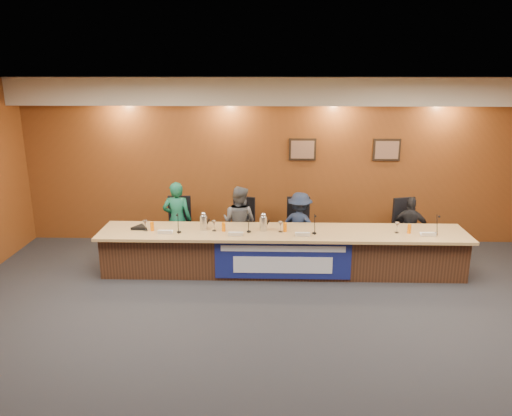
# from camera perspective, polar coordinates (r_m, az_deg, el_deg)

# --- Properties ---
(floor) EXTENTS (10.00, 10.00, 0.00)m
(floor) POSITION_cam_1_polar(r_m,az_deg,el_deg) (6.49, 3.45, -15.72)
(floor) COLOR black
(floor) RESTS_ON ground
(ceiling) EXTENTS (10.00, 8.00, 0.04)m
(ceiling) POSITION_cam_1_polar(r_m,az_deg,el_deg) (5.52, 4.03, 13.77)
(ceiling) COLOR silver
(ceiling) RESTS_ON wall_back
(wall_back) EXTENTS (10.00, 0.04, 3.20)m
(wall_back) POSITION_cam_1_polar(r_m,az_deg,el_deg) (9.69, 2.91, 5.28)
(wall_back) COLOR brown
(wall_back) RESTS_ON floor
(soffit) EXTENTS (10.00, 0.50, 0.50)m
(soffit) POSITION_cam_1_polar(r_m,az_deg,el_deg) (9.28, 3.06, 13.20)
(soffit) COLOR beige
(soffit) RESTS_ON wall_back
(dais_body) EXTENTS (6.00, 0.80, 0.70)m
(dais_body) POSITION_cam_1_polar(r_m,az_deg,el_deg) (8.49, 3.01, -5.10)
(dais_body) COLOR #402515
(dais_body) RESTS_ON floor
(dais_top) EXTENTS (6.10, 0.95, 0.05)m
(dais_top) POSITION_cam_1_polar(r_m,az_deg,el_deg) (8.32, 3.06, -2.82)
(dais_top) COLOR tan
(dais_top) RESTS_ON dais_body
(banner) EXTENTS (2.20, 0.02, 0.65)m
(banner) POSITION_cam_1_polar(r_m,az_deg,el_deg) (8.10, 3.08, -5.97)
(banner) COLOR navy
(banner) RESTS_ON dais_body
(banner_text_upper) EXTENTS (2.00, 0.01, 0.10)m
(banner_text_upper) POSITION_cam_1_polar(r_m,az_deg,el_deg) (8.01, 3.10, -4.68)
(banner_text_upper) COLOR silver
(banner_text_upper) RESTS_ON banner
(banner_text_lower) EXTENTS (1.60, 0.01, 0.28)m
(banner_text_lower) POSITION_cam_1_polar(r_m,az_deg,el_deg) (8.11, 3.07, -6.52)
(banner_text_lower) COLOR silver
(banner_text_lower) RESTS_ON banner
(wall_photo_left) EXTENTS (0.52, 0.04, 0.42)m
(wall_photo_left) POSITION_cam_1_polar(r_m,az_deg,el_deg) (9.63, 5.33, 6.68)
(wall_photo_left) COLOR black
(wall_photo_left) RESTS_ON wall_back
(wall_photo_right) EXTENTS (0.52, 0.04, 0.42)m
(wall_photo_right) POSITION_cam_1_polar(r_m,az_deg,el_deg) (9.86, 14.70, 6.45)
(wall_photo_right) COLOR black
(wall_photo_right) RESTS_ON wall_back
(panelist_a) EXTENTS (0.52, 0.35, 1.42)m
(panelist_a) POSITION_cam_1_polar(r_m,az_deg,el_deg) (9.13, -8.99, -1.36)
(panelist_a) COLOR #105038
(panelist_a) RESTS_ON floor
(panelist_b) EXTENTS (0.80, 0.73, 1.34)m
(panelist_b) POSITION_cam_1_polar(r_m,az_deg,el_deg) (9.00, -1.92, -1.66)
(panelist_b) COLOR #505255
(panelist_b) RESTS_ON floor
(panelist_c) EXTENTS (0.91, 0.73, 1.23)m
(panelist_c) POSITION_cam_1_polar(r_m,az_deg,el_deg) (9.02, 5.01, -2.05)
(panelist_c) COLOR #182238
(panelist_c) RESTS_ON floor
(panelist_d) EXTENTS (0.73, 0.49, 1.16)m
(panelist_d) POSITION_cam_1_polar(r_m,az_deg,el_deg) (9.36, 17.20, -2.30)
(panelist_d) COLOR black
(panelist_d) RESTS_ON floor
(office_chair_a) EXTENTS (0.50, 0.50, 0.08)m
(office_chair_a) POSITION_cam_1_polar(r_m,az_deg,el_deg) (9.29, -8.82, -2.52)
(office_chair_a) COLOR black
(office_chair_a) RESTS_ON floor
(office_chair_b) EXTENTS (0.61, 0.61, 0.08)m
(office_chair_b) POSITION_cam_1_polar(r_m,az_deg,el_deg) (9.16, -1.87, -2.61)
(office_chair_b) COLOR black
(office_chair_b) RESTS_ON floor
(office_chair_c) EXTENTS (0.51, 0.51, 0.08)m
(office_chair_c) POSITION_cam_1_polar(r_m,az_deg,el_deg) (9.16, 4.95, -2.67)
(office_chair_c) COLOR black
(office_chair_c) RESTS_ON floor
(office_chair_d) EXTENTS (0.59, 0.59, 0.08)m
(office_chair_d) POSITION_cam_1_polar(r_m,az_deg,el_deg) (9.48, 16.99, -2.67)
(office_chair_d) COLOR black
(office_chair_d) RESTS_ON floor
(nameplate_a) EXTENTS (0.24, 0.08, 0.10)m
(nameplate_a) POSITION_cam_1_polar(r_m,az_deg,el_deg) (8.26, -10.39, -2.69)
(nameplate_a) COLOR white
(nameplate_a) RESTS_ON dais_top
(microphone_a) EXTENTS (0.07, 0.07, 0.02)m
(microphone_a) POSITION_cam_1_polar(r_m,az_deg,el_deg) (8.32, -8.80, -2.72)
(microphone_a) COLOR black
(microphone_a) RESTS_ON dais_top
(juice_glass_a) EXTENTS (0.06, 0.06, 0.15)m
(juice_glass_a) POSITION_cam_1_polar(r_m,az_deg,el_deg) (8.47, -11.79, -2.07)
(juice_glass_a) COLOR orange
(juice_glass_a) RESTS_ON dais_top
(water_glass_a) EXTENTS (0.08, 0.08, 0.18)m
(water_glass_a) POSITION_cam_1_polar(r_m,az_deg,el_deg) (8.49, -12.54, -1.98)
(water_glass_a) COLOR silver
(water_glass_a) RESTS_ON dais_top
(nameplate_b) EXTENTS (0.24, 0.08, 0.10)m
(nameplate_b) POSITION_cam_1_polar(r_m,az_deg,el_deg) (8.04, -2.36, -2.96)
(nameplate_b) COLOR white
(nameplate_b) RESTS_ON dais_top
(microphone_b) EXTENTS (0.07, 0.07, 0.02)m
(microphone_b) POSITION_cam_1_polar(r_m,az_deg,el_deg) (8.25, -0.82, -2.70)
(microphone_b) COLOR black
(microphone_b) RESTS_ON dais_top
(juice_glass_b) EXTENTS (0.06, 0.06, 0.15)m
(juice_glass_b) POSITION_cam_1_polar(r_m,az_deg,el_deg) (8.28, -3.73, -2.17)
(juice_glass_b) COLOR orange
(juice_glass_b) RESTS_ON dais_top
(water_glass_b) EXTENTS (0.08, 0.08, 0.18)m
(water_glass_b) POSITION_cam_1_polar(r_m,az_deg,el_deg) (8.31, -4.81, -2.04)
(water_glass_b) COLOR silver
(water_glass_b) RESTS_ON dais_top
(nameplate_c) EXTENTS (0.24, 0.08, 0.10)m
(nameplate_c) POSITION_cam_1_polar(r_m,az_deg,el_deg) (8.05, 5.37, -2.99)
(nameplate_c) COLOR white
(nameplate_c) RESTS_ON dais_top
(microphone_c) EXTENTS (0.07, 0.07, 0.02)m
(microphone_c) POSITION_cam_1_polar(r_m,az_deg,el_deg) (8.22, 6.66, -2.87)
(microphone_c) COLOR black
(microphone_c) RESTS_ON dais_top
(juice_glass_c) EXTENTS (0.06, 0.06, 0.15)m
(juice_glass_c) POSITION_cam_1_polar(r_m,az_deg,el_deg) (8.27, 3.34, -2.21)
(juice_glass_c) COLOR orange
(juice_glass_c) RESTS_ON dais_top
(water_glass_c) EXTENTS (0.08, 0.08, 0.18)m
(water_glass_c) POSITION_cam_1_polar(r_m,az_deg,el_deg) (8.23, 2.81, -2.16)
(water_glass_c) COLOR silver
(water_glass_c) RESTS_ON dais_top
(nameplate_d) EXTENTS (0.24, 0.08, 0.10)m
(nameplate_d) POSITION_cam_1_polar(r_m,az_deg,el_deg) (8.48, 19.14, -2.84)
(nameplate_d) COLOR white
(nameplate_d) RESTS_ON dais_top
(microphone_d) EXTENTS (0.07, 0.07, 0.02)m
(microphone_d) POSITION_cam_1_polar(r_m,az_deg,el_deg) (8.66, 19.81, -2.75)
(microphone_d) COLOR black
(microphone_d) RESTS_ON dais_top
(juice_glass_d) EXTENTS (0.06, 0.06, 0.15)m
(juice_glass_d) POSITION_cam_1_polar(r_m,az_deg,el_deg) (8.55, 17.11, -2.29)
(juice_glass_d) COLOR orange
(juice_glass_d) RESTS_ON dais_top
(water_glass_d) EXTENTS (0.08, 0.08, 0.18)m
(water_glass_d) POSITION_cam_1_polar(r_m,az_deg,el_deg) (8.50, 15.82, -2.18)
(water_glass_d) COLOR silver
(water_glass_d) RESTS_ON dais_top
(carafe_left) EXTENTS (0.12, 0.12, 0.25)m
(carafe_left) POSITION_cam_1_polar(r_m,az_deg,el_deg) (8.36, -6.00, -1.69)
(carafe_left) COLOR silver
(carafe_left) RESTS_ON dais_top
(carafe_mid) EXTENTS (0.13, 0.13, 0.24)m
(carafe_mid) POSITION_cam_1_polar(r_m,az_deg,el_deg) (8.28, 0.85, -1.80)
(carafe_mid) COLOR silver
(carafe_mid) RESTS_ON dais_top
(speakerphone) EXTENTS (0.32, 0.32, 0.05)m
(speakerphone) POSITION_cam_1_polar(r_m,az_deg,el_deg) (8.62, -13.12, -2.19)
(speakerphone) COLOR black
(speakerphone) RESTS_ON dais_top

